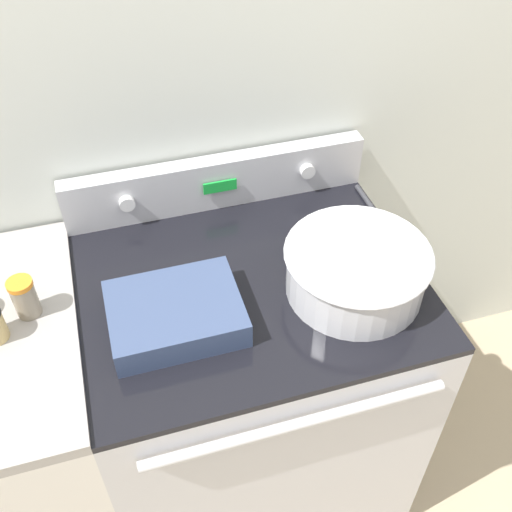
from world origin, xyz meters
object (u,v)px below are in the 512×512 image
object	(u,v)px
mixing_bowl	(356,268)
spice_jar_orange_cap	(25,297)
casserole_dish	(175,312)
ladle	(395,231)

from	to	relation	value
mixing_bowl	spice_jar_orange_cap	world-z (taller)	mixing_bowl
casserole_dish	ladle	distance (m)	0.60
mixing_bowl	ladle	bearing A→B (deg)	37.69
casserole_dish	spice_jar_orange_cap	bearing A→B (deg)	159.50
casserole_dish	ladle	size ratio (longest dim) A/B	1.03
mixing_bowl	spice_jar_orange_cap	distance (m)	0.74
ladle	spice_jar_orange_cap	distance (m)	0.90
ladle	spice_jar_orange_cap	world-z (taller)	spice_jar_orange_cap
spice_jar_orange_cap	casserole_dish	bearing A→B (deg)	-20.50
casserole_dish	mixing_bowl	bearing A→B (deg)	-2.03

